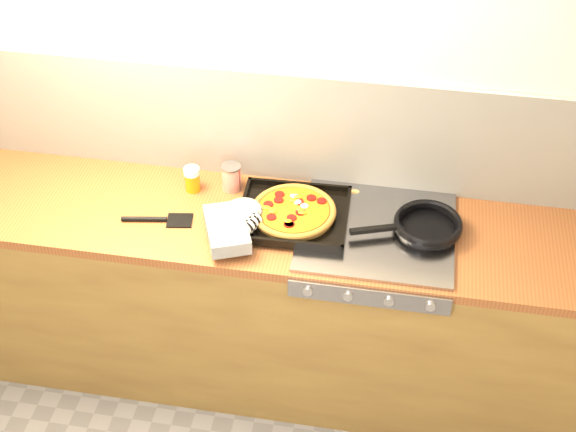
% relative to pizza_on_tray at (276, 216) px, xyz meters
% --- Properties ---
extents(room_shell, '(3.20, 3.20, 3.20)m').
position_rel_pizza_on_tray_xyz_m(room_shell, '(-0.05, 0.31, 0.20)').
color(room_shell, white).
rests_on(room_shell, ground).
extents(counter_run, '(3.20, 0.62, 0.90)m').
position_rel_pizza_on_tray_xyz_m(counter_run, '(-0.05, 0.02, -0.50)').
color(counter_run, olive).
rests_on(counter_run, ground).
extents(stovetop, '(0.60, 0.56, 0.02)m').
position_rel_pizza_on_tray_xyz_m(stovetop, '(0.40, 0.02, -0.04)').
color(stovetop, gray).
rests_on(stovetop, counter_run).
extents(pizza_on_tray, '(0.57, 0.51, 0.07)m').
position_rel_pizza_on_tray_xyz_m(pizza_on_tray, '(0.00, 0.00, 0.00)').
color(pizza_on_tray, black).
rests_on(pizza_on_tray, stovetop).
extents(frying_pan, '(0.47, 0.34, 0.04)m').
position_rel_pizza_on_tray_xyz_m(frying_pan, '(0.59, 0.05, -0.01)').
color(frying_pan, black).
rests_on(frying_pan, stovetop).
extents(tomato_can, '(0.11, 0.11, 0.12)m').
position_rel_pizza_on_tray_xyz_m(tomato_can, '(-0.22, 0.20, 0.01)').
color(tomato_can, '#A8190D').
rests_on(tomato_can, counter_run).
extents(juice_glass, '(0.07, 0.07, 0.11)m').
position_rel_pizza_on_tray_xyz_m(juice_glass, '(-0.38, 0.16, 0.01)').
color(juice_glass, orange).
rests_on(juice_glass, counter_run).
extents(wooden_spoon, '(0.29, 0.13, 0.02)m').
position_rel_pizza_on_tray_xyz_m(wooden_spoon, '(0.20, 0.21, -0.04)').
color(wooden_spoon, '#B28C4B').
rests_on(wooden_spoon, counter_run).
extents(black_spatula, '(0.29, 0.10, 0.02)m').
position_rel_pizza_on_tray_xyz_m(black_spatula, '(-0.46, -0.06, -0.04)').
color(black_spatula, black).
rests_on(black_spatula, counter_run).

